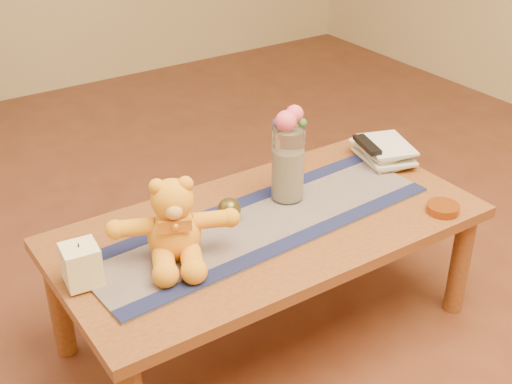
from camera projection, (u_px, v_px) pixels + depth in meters
floor at (268, 328)px, 2.45m from camera, size 5.50×5.50×0.00m
coffee_table_top at (269, 228)px, 2.24m from camera, size 1.40×0.70×0.04m
table_leg_fr at (460, 263)px, 2.45m from camera, size 0.07×0.07×0.41m
table_leg_bl at (59, 304)px, 2.25m from camera, size 0.07×0.07×0.41m
table_leg_br at (354, 197)px, 2.87m from camera, size 0.07×0.07×0.41m
persian_runner at (263, 223)px, 2.22m from camera, size 1.22×0.42×0.01m
runner_border_near at (291, 242)px, 2.12m from camera, size 1.20×0.13×0.00m
runner_border_far at (237, 204)px, 2.32m from camera, size 1.20×0.13×0.00m
teddy_bear at (173, 219)px, 2.00m from camera, size 0.45×0.42×0.25m
pillar_candle at (81, 265)px, 1.91m from camera, size 0.11×0.11×0.12m
candle_wick at (78, 245)px, 1.88m from camera, size 0.00×0.00×0.01m
glass_vase at (288, 164)px, 2.30m from camera, size 0.11×0.11×0.26m
potpourri_fill at (288, 174)px, 2.32m from camera, size 0.09×0.09×0.18m
rose_left at (286, 121)px, 2.20m from camera, size 0.07×0.07×0.07m
rose_right at (294, 114)px, 2.23m from camera, size 0.06×0.06×0.06m
blue_flower_back at (285, 117)px, 2.25m from camera, size 0.04×0.04×0.04m
blue_flower_side at (278, 123)px, 2.22m from camera, size 0.04×0.04×0.04m
leaf_sprig at (302, 123)px, 2.23m from camera, size 0.03×0.03×0.03m
bronze_ball at (229, 209)px, 2.22m from camera, size 0.10×0.10×0.08m
book_bottom at (364, 161)px, 2.60m from camera, size 0.21×0.25×0.02m
book_lower at (366, 157)px, 2.58m from camera, size 0.23×0.27×0.02m
book_upper at (363, 152)px, 2.58m from camera, size 0.20×0.25×0.02m
book_top at (367, 148)px, 2.57m from camera, size 0.23×0.27×0.02m
tv_remote at (367, 145)px, 2.55m from camera, size 0.09×0.17×0.02m
amber_dish at (443, 208)px, 2.28m from camera, size 0.14×0.14×0.03m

